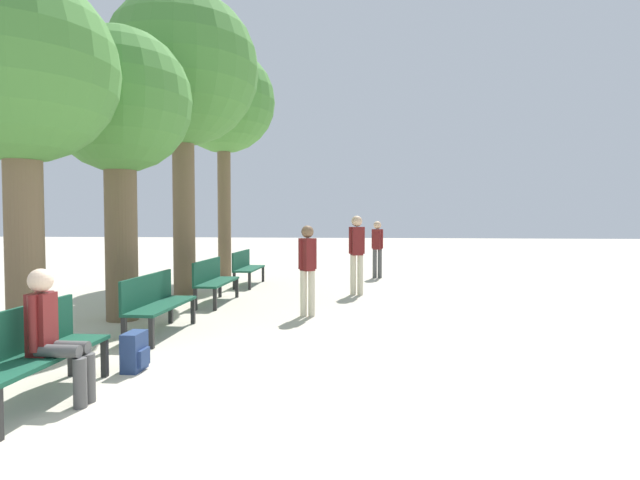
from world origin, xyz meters
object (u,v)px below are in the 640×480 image
at_px(bench_row_1, 156,300).
at_px(person_seated, 53,332).
at_px(bench_row_2, 213,278).
at_px(tree_row_2, 182,72).
at_px(backpack, 135,352).
at_px(tree_row_0, 21,75).
at_px(tree_row_3, 223,103).
at_px(pedestrian_near, 307,264).
at_px(pedestrian_far, 377,246).
at_px(bench_row_0, 31,348).
at_px(tree_row_1, 119,108).
at_px(pedestrian_mid, 357,250).
at_px(bench_row_3, 246,265).

bearing_deg(bench_row_1, person_seated, -85.21).
height_order(bench_row_2, person_seated, person_seated).
bearing_deg(tree_row_2, backpack, -74.78).
distance_m(tree_row_0, tree_row_3, 8.42).
relative_size(pedestrian_near, pedestrian_far, 0.97).
distance_m(bench_row_0, pedestrian_far, 10.49).
xyz_separation_m(tree_row_1, backpack, (1.49, -2.63, -3.27)).
bearing_deg(bench_row_1, backpack, -73.62).
relative_size(tree_row_3, person_seated, 5.24).
bearing_deg(pedestrian_near, tree_row_3, 119.35).
xyz_separation_m(tree_row_2, pedestrian_near, (3.01, -2.23, -3.97)).
xyz_separation_m(bench_row_1, tree_row_1, (-0.99, 0.96, 2.97)).
height_order(tree_row_0, backpack, tree_row_0).
xyz_separation_m(tree_row_1, tree_row_3, (0.00, 5.95, 1.43)).
bearing_deg(bench_row_2, tree_row_1, -119.89).
height_order(bench_row_0, pedestrian_far, pedestrian_far).
xyz_separation_m(tree_row_0, pedestrian_near, (3.01, 2.92, -2.45)).
distance_m(pedestrian_near, pedestrian_far, 5.86).
bearing_deg(tree_row_3, bench_row_0, -84.09).
distance_m(tree_row_3, person_seated, 10.57).
bearing_deg(pedestrian_near, person_seated, -112.89).
bearing_deg(pedestrian_mid, pedestrian_near, -107.50).
distance_m(bench_row_1, bench_row_2, 2.68).
relative_size(bench_row_0, pedestrian_far, 1.01).
distance_m(bench_row_0, bench_row_1, 2.68).
height_order(bench_row_3, tree_row_0, tree_row_0).
relative_size(bench_row_3, person_seated, 1.33).
height_order(bench_row_3, tree_row_1, tree_row_1).
distance_m(tree_row_2, backpack, 7.33).
distance_m(bench_row_2, backpack, 4.40).
relative_size(tree_row_3, pedestrian_mid, 3.69).
xyz_separation_m(bench_row_2, pedestrian_mid, (2.81, 1.37, 0.49)).
bearing_deg(tree_row_1, bench_row_2, 60.11).
bearing_deg(pedestrian_far, bench_row_3, -150.26).
relative_size(pedestrian_near, pedestrian_mid, 0.90).
relative_size(bench_row_2, pedestrian_near, 1.04).
relative_size(tree_row_0, pedestrian_far, 2.82).
xyz_separation_m(tree_row_2, pedestrian_mid, (3.80, 0.27, -3.87)).
relative_size(tree_row_2, pedestrian_far, 4.10).
bearing_deg(bench_row_1, pedestrian_far, 65.43).
distance_m(tree_row_2, pedestrian_mid, 5.43).
xyz_separation_m(bench_row_0, pedestrian_near, (2.02, 4.24, 0.39)).
relative_size(tree_row_0, tree_row_1, 0.95).
xyz_separation_m(tree_row_1, tree_row_2, (0.00, 2.83, 1.39)).
xyz_separation_m(tree_row_1, person_seated, (1.22, -3.64, -2.82)).
height_order(pedestrian_near, pedestrian_far, pedestrian_far).
distance_m(bench_row_3, tree_row_0, 7.37).
bearing_deg(pedestrian_near, backpack, -115.24).
distance_m(tree_row_3, backpack, 9.90).
bearing_deg(bench_row_1, tree_row_1, 136.10).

